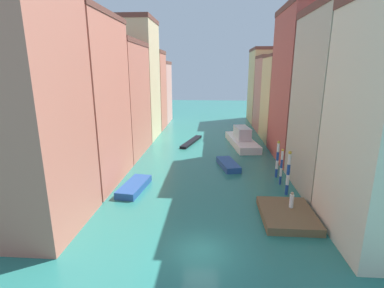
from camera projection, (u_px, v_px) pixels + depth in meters
name	position (u px, v px, depth m)	size (l,w,h in m)	color
ground_plane	(208.00, 152.00, 43.36)	(154.00, 154.00, 0.00)	#28756B
building_left_0	(23.00, 87.00, 20.25)	(6.85, 8.26, 22.17)	#C6705B
building_left_1	(85.00, 102.00, 30.14)	(6.85, 10.81, 17.93)	#C6705B
building_left_2	(119.00, 99.00, 41.20)	(6.85, 11.62, 16.29)	#C6705B
building_left_3	(137.00, 80.00, 50.80)	(6.85, 9.21, 20.94)	beige
building_left_4	(148.00, 90.00, 59.67)	(6.85, 7.20, 16.12)	#C6705B
building_left_5	(156.00, 92.00, 67.41)	(6.85, 8.37, 14.18)	tan
building_right_1	(338.00, 103.00, 27.94)	(6.85, 10.02, 18.24)	#BCB299
building_right_2	(304.00, 85.00, 38.44)	(6.85, 11.70, 20.45)	#B25147
building_right_3	(284.00, 99.00, 49.08)	(6.85, 8.80, 14.79)	#DBB77A
building_right_4	(273.00, 94.00, 57.71)	(6.85, 9.30, 15.05)	#C6705B
building_right_5	(265.00, 86.00, 67.53)	(6.85, 11.09, 17.17)	#DBB77A
waterfront_dock	(287.00, 215.00, 24.10)	(4.38, 5.66, 0.66)	brown
person_on_dock	(292.00, 200.00, 24.52)	(0.36, 0.36, 1.46)	white
mooring_pole_0	(288.00, 173.00, 28.17)	(0.35, 0.35, 4.62)	#1E479E
mooring_pole_1	(281.00, 166.00, 30.81)	(0.27, 0.27, 4.08)	#1E479E
mooring_pole_2	(277.00, 159.00, 32.89)	(0.33, 0.33, 4.42)	#1E479E
vaporetto_white	(242.00, 139.00, 47.34)	(4.99, 12.15, 3.09)	white
gondola_black	(191.00, 142.00, 49.06)	(3.23, 8.54, 0.42)	black
motorboat_0	(134.00, 186.00, 29.83)	(2.65, 5.57, 0.73)	#234C93
motorboat_1	(228.00, 164.00, 36.75)	(3.07, 5.44, 0.73)	#234C93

